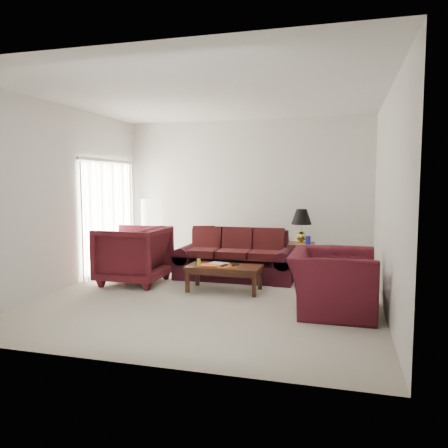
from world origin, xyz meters
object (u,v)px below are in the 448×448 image
object	(u,v)px
coffee_table	(224,278)
end_table	(299,259)
armchair_right	(333,282)
armchair_left	(133,255)
sofa	(235,255)
floor_lamp	(146,233)

from	to	relation	value
coffee_table	end_table	bearing A→B (deg)	69.21
armchair_right	coffee_table	xyz separation A→B (m)	(-1.71, 0.70, -0.21)
armchair_left	end_table	bearing A→B (deg)	116.64
sofa	armchair_left	world-z (taller)	armchair_left
armchair_left	armchair_right	xyz separation A→B (m)	(3.38, -0.82, -0.09)
armchair_left	sofa	bearing A→B (deg)	115.30
sofa	armchair_right	world-z (taller)	sofa
sofa	end_table	distance (m)	1.25
floor_lamp	armchair_left	world-z (taller)	floor_lamp
end_table	coffee_table	size ratio (longest dim) A/B	0.52
coffee_table	armchair_right	bearing A→B (deg)	-8.80
sofa	armchair_left	bearing A→B (deg)	-152.56
sofa	floor_lamp	xyz separation A→B (m)	(-2.04, 0.63, 0.28)
sofa	armchair_right	distance (m)	2.38
end_table	armchair_right	bearing A→B (deg)	-73.02
coffee_table	floor_lamp	bearing A→B (deg)	157.18
end_table	armchair_left	bearing A→B (deg)	-152.60
armchair_right	coffee_table	bearing A→B (deg)	67.87
end_table	armchair_left	world-z (taller)	armchair_left
sofa	floor_lamp	world-z (taller)	floor_lamp
end_table	armchair_right	world-z (taller)	armchair_right
floor_lamp	armchair_right	xyz separation A→B (m)	(3.80, -2.24, -0.30)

